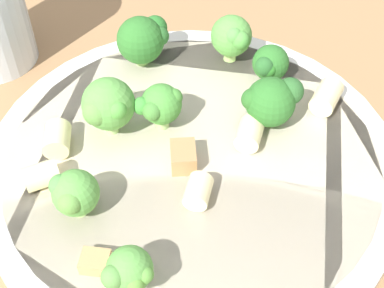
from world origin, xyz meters
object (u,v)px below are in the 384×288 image
broccoli_floret_3 (160,105)px  broccoli_floret_7 (143,39)px  broccoli_floret_4 (129,272)px  rigatoni_1 (326,97)px  chicken_chunk_0 (181,156)px  rigatoni_0 (249,134)px  broccoli_floret_6 (232,36)px  broccoli_floret_0 (270,64)px  rigatoni_3 (198,191)px  pasta_bowl (192,166)px  broccoli_floret_5 (272,101)px  rigatoni_4 (42,175)px  rigatoni_2 (57,139)px  broccoli_floret_1 (108,105)px  broccoli_floret_2 (74,194)px  chicken_chunk_1 (93,260)px

broccoli_floret_3 → broccoli_floret_7: size_ratio=0.81×
broccoli_floret_4 → rigatoni_1: size_ratio=1.20×
chicken_chunk_0 → broccoli_floret_3: bearing=55.9°
broccoli_floret_7 → rigatoni_0: (-0.03, -0.11, -0.01)m
broccoli_floret_6 → chicken_chunk_0: (-0.11, -0.03, -0.02)m
broccoli_floret_0 → broccoli_floret_3: size_ratio=0.90×
broccoli_floret_0 → rigatoni_0: size_ratio=1.45×
broccoli_floret_4 → rigatoni_3: broccoli_floret_4 is taller
pasta_bowl → broccoli_floret_5: bearing=-28.8°
broccoli_floret_3 → rigatoni_3: bearing=-125.4°
rigatoni_0 → rigatoni_4: 0.14m
rigatoni_1 → rigatoni_2: bearing=135.3°
broccoli_floret_3 → broccoli_floret_4: 0.13m
rigatoni_4 → chicken_chunk_0: bearing=-46.0°
broccoli_floret_4 → rigatoni_0: (0.13, -0.00, -0.01)m
broccoli_floret_1 → broccoli_floret_5: (0.07, -0.09, -0.00)m
broccoli_floret_7 → rigatoni_0: broccoli_floret_7 is taller
broccoli_floret_0 → broccoli_floret_7: (-0.03, 0.09, 0.00)m
pasta_bowl → rigatoni_3: bearing=-141.5°
broccoli_floret_1 → broccoli_floret_7: broccoli_floret_1 is taller
pasta_bowl → chicken_chunk_0: chicken_chunk_0 is taller
broccoli_floret_2 → broccoli_floret_6: size_ratio=0.85×
broccoli_floret_1 → rigatoni_2: broccoli_floret_1 is taller
rigatoni_2 → chicken_chunk_1: 0.10m
rigatoni_0 → rigatoni_2: size_ratio=0.94×
rigatoni_3 → broccoli_floret_7: bearing=49.6°
broccoli_floret_1 → rigatoni_3: bearing=-101.3°
broccoli_floret_4 → rigatoni_0: broccoli_floret_4 is taller
broccoli_floret_6 → broccoli_floret_1: bearing=165.5°
rigatoni_4 → broccoli_floret_7: bearing=7.8°
broccoli_floret_5 → rigatoni_1: broccoli_floret_5 is taller
broccoli_floret_0 → rigatoni_4: size_ratio=1.48×
pasta_bowl → broccoli_floret_2: 0.09m
broccoli_floret_7 → chicken_chunk_0: bearing=-131.4°
chicken_chunk_1 → broccoli_floret_5: bearing=-11.5°
pasta_bowl → rigatoni_1: size_ratio=10.43×
broccoli_floret_6 → rigatoni_3: (-0.13, -0.05, -0.02)m
broccoli_floret_3 → broccoli_floret_7: broccoli_floret_7 is taller
rigatoni_0 → rigatoni_3: bearing=176.7°
broccoli_floret_4 → chicken_chunk_0: (0.09, 0.03, -0.01)m
broccoli_floret_1 → chicken_chunk_0: (0.00, -0.06, -0.02)m
chicken_chunk_0 → chicken_chunk_1: size_ratio=1.30×
broccoli_floret_3 → broccoli_floret_7: bearing=45.0°
broccoli_floret_5 → rigatoni_1: size_ratio=1.42×
broccoli_floret_0 → rigatoni_3: bearing=-173.2°
rigatoni_0 → rigatoni_1: same height
broccoli_floret_0 → rigatoni_0: 0.07m
chicken_chunk_0 → broccoli_floret_0: bearing=-5.9°
broccoli_floret_3 → rigatoni_2: broccoli_floret_3 is taller
pasta_bowl → broccoli_floret_7: 0.11m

